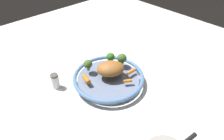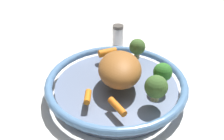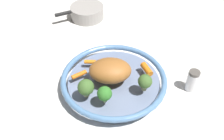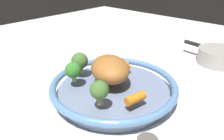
{
  "view_description": "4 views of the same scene",
  "coord_description": "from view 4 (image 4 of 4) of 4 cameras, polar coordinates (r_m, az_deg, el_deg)",
  "views": [
    {
      "loc": [
        -0.49,
        -0.55,
        0.67
      ],
      "look_at": [
        0.01,
        -0.01,
        0.08
      ],
      "focal_mm": 30.9,
      "sensor_mm": 36.0,
      "label": 1
    },
    {
      "loc": [
        0.4,
        -0.28,
        0.39
      ],
      "look_at": [
        -0.02,
        0.0,
        0.06
      ],
      "focal_mm": 38.27,
      "sensor_mm": 36.0,
      "label": 2
    },
    {
      "loc": [
        0.34,
        0.5,
        0.65
      ],
      "look_at": [
        0.01,
        -0.0,
        0.08
      ],
      "focal_mm": 40.88,
      "sensor_mm": 36.0,
      "label": 3
    },
    {
      "loc": [
        -0.35,
        0.4,
        0.34
      ],
      "look_at": [
        0.0,
        0.0,
        0.08
      ],
      "focal_mm": 34.76,
      "sensor_mm": 36.0,
      "label": 4
    }
  ],
  "objects": [
    {
      "name": "saucepan",
      "position": [
        0.92,
        26.21,
        3.27
      ],
      "size": [
        0.23,
        0.15,
        0.06
      ],
      "color": "#9E9993",
      "rests_on": "ground_plane"
    },
    {
      "name": "broccoli_floret_small",
      "position": [
        0.5,
        -3.34,
        -5.36
      ],
      "size": [
        0.04,
        0.04,
        0.06
      ],
      "color": "tan",
      "rests_on": "serving_bowl"
    },
    {
      "name": "baby_carrot_center",
      "position": [
        0.52,
        6.17,
        -7.37
      ],
      "size": [
        0.03,
        0.06,
        0.02
      ],
      "primitive_type": "cylinder",
      "rotation": [
        1.57,
        0.0,
        2.95
      ],
      "color": "orange",
      "rests_on": "serving_bowl"
    },
    {
      "name": "baby_carrot_right",
      "position": [
        0.69,
        3.9,
        1.44
      ],
      "size": [
        0.04,
        0.03,
        0.01
      ],
      "primitive_type": "cylinder",
      "rotation": [
        1.56,
        0.0,
        0.97
      ],
      "color": "orange",
      "rests_on": "serving_bowl"
    },
    {
      "name": "broccoli_floret_large",
      "position": [
        0.65,
        -8.5,
        2.32
      ],
      "size": [
        0.05,
        0.05,
        0.06
      ],
      "color": "tan",
      "rests_on": "serving_bowl"
    },
    {
      "name": "baby_carrot_left",
      "position": [
        0.71,
        -1.91,
        1.98
      ],
      "size": [
        0.05,
        0.02,
        0.02
      ],
      "primitive_type": "cylinder",
      "rotation": [
        1.55,
        0.0,
        4.7
      ],
      "color": "orange",
      "rests_on": "serving_bowl"
    },
    {
      "name": "serving_bowl",
      "position": [
        0.62,
        0.46,
        -4.83
      ],
      "size": [
        0.36,
        0.36,
        0.05
      ],
      "color": "slate",
      "rests_on": "ground_plane"
    },
    {
      "name": "broccoli_floret_mid",
      "position": [
        0.6,
        -10.17,
        -0.07
      ],
      "size": [
        0.04,
        0.04,
        0.06
      ],
      "color": "#97AA66",
      "rests_on": "serving_bowl"
    },
    {
      "name": "roast_chicken_piece",
      "position": [
        0.6,
        -0.65,
        0.25
      ],
      "size": [
        0.17,
        0.16,
        0.07
      ],
      "primitive_type": "ellipsoid",
      "rotation": [
        0.0,
        0.0,
        5.72
      ],
      "color": "#9E602B",
      "rests_on": "serving_bowl"
    },
    {
      "name": "ground_plane",
      "position": [
        0.63,
        0.46,
        -6.88
      ],
      "size": [
        2.12,
        2.12,
        0.0
      ],
      "primitive_type": "plane",
      "color": "silver"
    }
  ]
}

